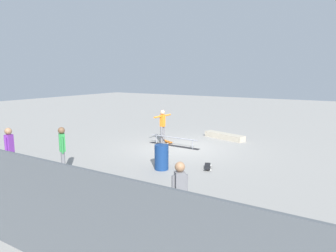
# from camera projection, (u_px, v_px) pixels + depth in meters

# --- Properties ---
(ground_plane) EXTENTS (60.00, 60.00, 0.00)m
(ground_plane) POSITION_uv_depth(u_px,v_px,m) (182.00, 147.00, 13.95)
(ground_plane) COLOR gray
(grind_rail) EXTENTS (2.64, 0.34, 0.41)m
(grind_rail) POSITION_uv_depth(u_px,v_px,m) (174.00, 142.00, 14.21)
(grind_rail) COLOR black
(grind_rail) RESTS_ON ground_plane
(skate_ledge) EXTENTS (2.29, 1.10, 0.28)m
(skate_ledge) POSITION_uv_depth(u_px,v_px,m) (224.00, 136.00, 15.75)
(skate_ledge) COLOR #B2A893
(skate_ledge) RESTS_ON ground_plane
(skater_main) EXTENTS (0.22, 1.28, 1.59)m
(skater_main) POSITION_uv_depth(u_px,v_px,m) (163.00, 124.00, 14.68)
(skater_main) COLOR slate
(skater_main) RESTS_ON ground_plane
(skateboard_main) EXTENTS (0.81, 0.52, 0.09)m
(skateboard_main) POSITION_uv_depth(u_px,v_px,m) (167.00, 141.00, 14.86)
(skateboard_main) COLOR orange
(skateboard_main) RESTS_ON ground_plane
(bystander_green_shirt) EXTENTS (0.33, 0.27, 1.60)m
(bystander_green_shirt) POSITION_uv_depth(u_px,v_px,m) (62.00, 148.00, 9.98)
(bystander_green_shirt) COLOR slate
(bystander_green_shirt) RESTS_ON ground_plane
(bystander_purple_shirt) EXTENTS (0.23, 0.37, 1.60)m
(bystander_purple_shirt) POSITION_uv_depth(u_px,v_px,m) (10.00, 149.00, 9.86)
(bystander_purple_shirt) COLOR black
(bystander_purple_shirt) RESTS_ON ground_plane
(bystander_grey_shirt) EXTENTS (0.29, 0.29, 1.54)m
(bystander_grey_shirt) POSITION_uv_depth(u_px,v_px,m) (180.00, 193.00, 6.33)
(bystander_grey_shirt) COLOR slate
(bystander_grey_shirt) RESTS_ON ground_plane
(loose_skateboard_black) EXTENTS (0.50, 0.81, 0.09)m
(loose_skateboard_black) POSITION_uv_depth(u_px,v_px,m) (208.00, 166.00, 10.85)
(loose_skateboard_black) COLOR black
(loose_skateboard_black) RESTS_ON ground_plane
(trash_bin) EXTENTS (0.48, 0.48, 0.87)m
(trash_bin) POSITION_uv_depth(u_px,v_px,m) (162.00, 157.00, 10.67)
(trash_bin) COLOR navy
(trash_bin) RESTS_ON ground_plane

